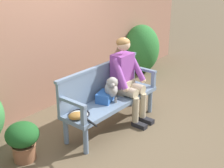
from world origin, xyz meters
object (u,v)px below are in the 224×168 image
(tennis_racket, at_px, (80,115))
(baseball_glove, at_px, (77,116))
(garden_bench, at_px, (112,103))
(sports_bag, at_px, (105,97))
(dog_on_bench, at_px, (112,88))
(potted_plant, at_px, (23,139))
(person_seated, at_px, (126,77))

(tennis_racket, bearing_deg, baseball_glove, -163.00)
(garden_bench, distance_m, sports_bag, 0.17)
(garden_bench, height_order, dog_on_bench, dog_on_bench)
(tennis_racket, xyz_separation_m, baseball_glove, (-0.10, -0.03, 0.04))
(baseball_glove, bearing_deg, garden_bench, 32.26)
(baseball_glove, bearing_deg, potted_plant, -179.45)
(garden_bench, relative_size, dog_on_bench, 4.18)
(potted_plant, bearing_deg, sports_bag, -12.81)
(baseball_glove, bearing_deg, sports_bag, 36.29)
(dog_on_bench, relative_size, sports_bag, 1.46)
(garden_bench, distance_m, baseball_glove, 0.77)
(tennis_racket, distance_m, baseball_glove, 0.11)
(baseball_glove, distance_m, potted_plant, 0.73)
(baseball_glove, relative_size, potted_plant, 0.43)
(dog_on_bench, relative_size, tennis_racket, 0.70)
(garden_bench, distance_m, potted_plant, 1.41)
(person_seated, relative_size, dog_on_bench, 3.22)
(dog_on_bench, bearing_deg, potted_plant, 164.91)
(person_seated, distance_m, potted_plant, 1.79)
(tennis_racket, distance_m, sports_bag, 0.56)
(sports_bag, bearing_deg, potted_plant, 167.19)
(sports_bag, relative_size, potted_plant, 0.54)
(dog_on_bench, height_order, baseball_glove, dog_on_bench)
(garden_bench, xyz_separation_m, sports_bag, (-0.11, 0.04, 0.13))
(garden_bench, relative_size, tennis_racket, 2.94)
(garden_bench, distance_m, dog_on_bench, 0.27)
(person_seated, relative_size, tennis_racket, 2.27)
(person_seated, height_order, dog_on_bench, person_seated)
(baseball_glove, height_order, sports_bag, sports_bag)
(tennis_racket, xyz_separation_m, sports_bag, (0.56, 0.04, 0.06))
(dog_on_bench, xyz_separation_m, baseball_glove, (-0.72, 0.01, -0.16))
(dog_on_bench, height_order, tennis_racket, dog_on_bench)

